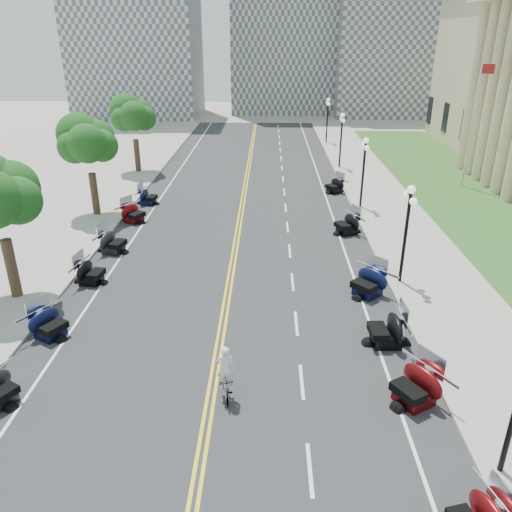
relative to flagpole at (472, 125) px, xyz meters
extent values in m
plane|color=gray|center=(-18.00, -22.00, -5.00)|extent=(160.00, 160.00, 0.00)
cube|color=#333335|center=(-18.00, -12.00, -5.00)|extent=(16.00, 90.00, 0.01)
cube|color=yellow|center=(-18.12, -12.00, -4.99)|extent=(0.12, 90.00, 0.00)
cube|color=yellow|center=(-17.88, -12.00, -4.99)|extent=(0.12, 90.00, 0.00)
cube|color=white|center=(-11.60, -12.00, -4.99)|extent=(0.12, 90.00, 0.00)
cube|color=white|center=(-24.40, -12.00, -4.99)|extent=(0.12, 90.00, 0.00)
cube|color=white|center=(-14.80, -30.00, -4.99)|extent=(0.12, 2.00, 0.00)
cube|color=white|center=(-14.80, -26.00, -4.99)|extent=(0.12, 2.00, 0.00)
cube|color=white|center=(-14.80, -22.00, -4.99)|extent=(0.12, 2.00, 0.00)
cube|color=white|center=(-14.80, -18.00, -4.99)|extent=(0.12, 2.00, 0.00)
cube|color=white|center=(-14.80, -14.00, -4.99)|extent=(0.12, 2.00, 0.00)
cube|color=white|center=(-14.80, -10.00, -4.99)|extent=(0.12, 2.00, 0.00)
cube|color=white|center=(-14.80, -6.00, -4.99)|extent=(0.12, 2.00, 0.00)
cube|color=white|center=(-14.80, -2.00, -4.99)|extent=(0.12, 2.00, 0.00)
cube|color=white|center=(-14.80, 2.00, -4.99)|extent=(0.12, 2.00, 0.00)
cube|color=white|center=(-14.80, 6.00, -4.99)|extent=(0.12, 2.00, 0.00)
cube|color=white|center=(-14.80, 10.00, -4.99)|extent=(0.12, 2.00, 0.00)
cube|color=white|center=(-14.80, 14.00, -4.99)|extent=(0.12, 2.00, 0.00)
cube|color=white|center=(-14.80, 18.00, -4.99)|extent=(0.12, 2.00, 0.00)
cube|color=white|center=(-14.80, 22.00, -4.99)|extent=(0.12, 2.00, 0.00)
cube|color=white|center=(-14.80, 26.00, -4.99)|extent=(0.12, 2.00, 0.00)
cube|color=white|center=(-14.80, 30.00, -4.99)|extent=(0.12, 2.00, 0.00)
cube|color=#9E9991|center=(-7.50, -12.00, -4.92)|extent=(5.00, 90.00, 0.15)
cube|color=#9E9991|center=(-28.50, -12.00, -4.92)|extent=(5.00, 90.00, 0.15)
cube|color=#356023|center=(-0.50, -4.00, -4.95)|extent=(9.00, 60.00, 0.10)
cube|color=gray|center=(-36.00, 40.00, 8.00)|extent=(18.00, 14.00, 26.00)
cube|color=gray|center=(-14.00, 46.00, 10.00)|extent=(16.00, 12.00, 30.00)
cube|color=gray|center=(4.00, 43.00, 6.00)|extent=(20.00, 14.00, 22.00)
imported|color=#A51414|center=(-17.46, -26.91, -4.53)|extent=(0.68, 1.63, 0.95)
imported|color=white|center=(-17.46, -26.91, -3.19)|extent=(0.63, 0.41, 1.72)
camera|label=1|loc=(-16.08, -40.70, 6.46)|focal=35.00mm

